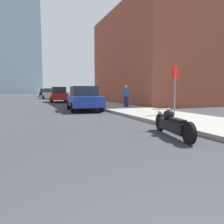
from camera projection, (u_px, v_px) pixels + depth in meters
The scene contains 9 objects.
sidewalk at pixel (64, 97), 40.02m from camera, with size 3.38×240.00×0.15m.
brick_storefront at pixel (156, 59), 23.24m from camera, with size 9.41×13.95×9.39m.
motorcycle at pixel (172, 124), 6.42m from camera, with size 0.78×2.43×0.77m.
parked_car_blue at pixel (84, 98), 14.62m from camera, with size 2.32×4.61×1.62m.
parked_car_red at pixel (59, 95), 24.97m from camera, with size 2.06×4.64×1.73m.
parked_car_silver at pixel (49, 94), 34.63m from camera, with size 1.95×4.21×1.64m.
parked_car_black at pixel (44, 93), 44.86m from camera, with size 2.10×3.95×1.65m.
stop_sign at pixel (175, 82), 10.75m from camera, with size 0.57×0.26×2.38m.
pedestrian at pixel (126, 96), 16.08m from camera, with size 0.36×0.22×1.58m.
Camera 1 is at (-0.83, -0.56, 1.36)m, focal length 35.00 mm.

